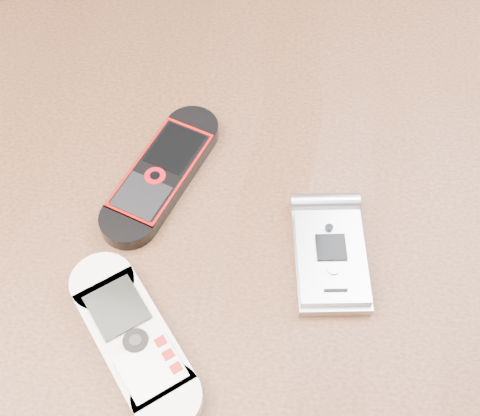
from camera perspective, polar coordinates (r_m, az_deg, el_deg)
name	(u,v)px	position (r m, az deg, el deg)	size (l,w,h in m)	color
table	(235,274)	(0.64, -0.45, -5.66)	(1.20, 0.80, 0.75)	black
nokia_white	(133,339)	(0.49, -9.08, -10.95)	(0.05, 0.15, 0.02)	white
nokia_black_red	(162,173)	(0.56, -6.70, 2.97)	(0.05, 0.15, 0.02)	black
motorola_razr	(331,255)	(0.52, 7.73, -4.00)	(0.06, 0.11, 0.02)	silver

